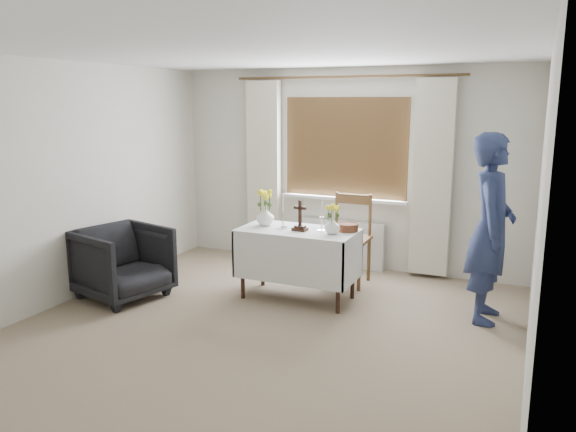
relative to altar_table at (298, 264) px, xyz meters
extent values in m
plane|color=gray|center=(0.04, -1.07, -0.38)|extent=(5.00, 5.00, 0.00)
cube|color=silver|center=(0.00, 0.00, 0.00)|extent=(1.24, 0.64, 0.76)
imported|color=black|center=(-1.73, -0.74, 0.01)|extent=(1.03, 1.01, 0.78)
imported|color=navy|center=(1.90, 0.21, 0.53)|extent=(0.45, 0.67, 1.81)
cube|color=silver|center=(0.04, 1.35, -0.08)|extent=(1.10, 0.10, 0.60)
imported|color=white|center=(-0.41, 0.05, 0.48)|extent=(0.23, 0.23, 0.20)
imported|color=white|center=(0.40, -0.04, 0.46)|extent=(0.21, 0.21, 0.17)
cylinder|color=brown|center=(0.50, 0.15, 0.42)|extent=(0.22, 0.22, 0.08)
camera|label=1|loc=(2.26, -5.30, 1.71)|focal=35.00mm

